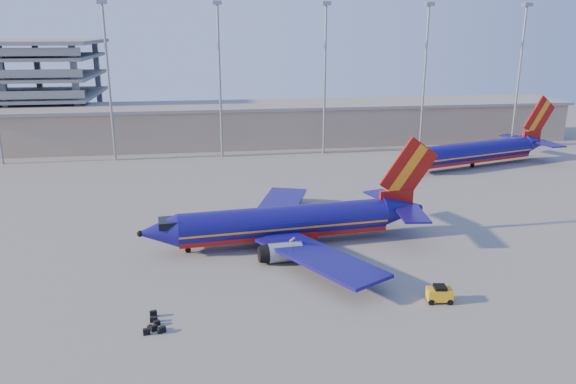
# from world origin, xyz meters

# --- Properties ---
(ground) EXTENTS (220.00, 220.00, 0.00)m
(ground) POSITION_xyz_m (0.00, 0.00, 0.00)
(ground) COLOR slate
(ground) RESTS_ON ground
(terminal_building) EXTENTS (122.00, 16.00, 8.50)m
(terminal_building) POSITION_xyz_m (10.00, 58.00, 4.32)
(terminal_building) COLOR gray
(terminal_building) RESTS_ON ground
(light_mast_row) EXTENTS (101.60, 1.60, 28.65)m
(light_mast_row) POSITION_xyz_m (5.00, 46.00, 17.55)
(light_mast_row) COLOR gray
(light_mast_row) RESTS_ON ground
(aircraft_main) EXTENTS (35.00, 33.54, 11.86)m
(aircraft_main) POSITION_xyz_m (1.15, -0.85, 2.53)
(aircraft_main) COLOR navy
(aircraft_main) RESTS_ON ground
(aircraft_second) EXTENTS (34.48, 17.52, 12.01)m
(aircraft_second) POSITION_xyz_m (39.86, 31.12, 2.75)
(aircraft_second) COLOR navy
(aircraft_second) RESTS_ON ground
(baggage_tug) EXTENTS (2.42, 1.67, 1.61)m
(baggage_tug) POSITION_xyz_m (12.19, -17.26, 0.84)
(baggage_tug) COLOR gold
(baggage_tug) RESTS_ON ground
(luggage_pile) EXTENTS (1.86, 3.38, 0.54)m
(luggage_pile) POSITION_xyz_m (-13.09, -17.94, 0.24)
(luggage_pile) COLOR black
(luggage_pile) RESTS_ON ground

